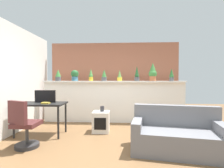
% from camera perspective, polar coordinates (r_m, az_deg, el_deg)
% --- Properties ---
extents(ground_plane, '(12.00, 12.00, 0.00)m').
position_cam_1_polar(ground_plane, '(3.44, -1.16, -20.58)').
color(ground_plane, brown).
extents(divider_wall, '(4.20, 0.16, 1.21)m').
position_cam_1_polar(divider_wall, '(5.23, 0.46, -6.03)').
color(divider_wall, white).
rests_on(divider_wall, ground).
extents(plant_shelf, '(4.20, 0.29, 0.04)m').
position_cam_1_polar(plant_shelf, '(5.14, 0.44, 0.80)').
color(plant_shelf, white).
rests_on(plant_shelf, divider_wall).
extents(brick_wall_behind, '(4.20, 0.10, 2.50)m').
position_cam_1_polar(brick_wall_behind, '(5.78, 0.73, 1.14)').
color(brick_wall_behind, '#AD664C').
rests_on(brick_wall_behind, ground).
extents(side_wall_left, '(0.12, 4.40, 2.60)m').
position_cam_1_polar(side_wall_left, '(4.42, -32.83, 1.36)').
color(side_wall_left, white).
rests_on(side_wall_left, ground).
extents(potted_plant_0, '(0.17, 0.17, 0.35)m').
position_cam_1_polar(potted_plant_0, '(5.46, -17.37, 2.81)').
color(potted_plant_0, '#4C4C51').
rests_on(potted_plant_0, plant_shelf).
extents(potted_plant_1, '(0.23, 0.23, 0.33)m').
position_cam_1_polar(potted_plant_1, '(5.35, -12.21, 2.87)').
color(potted_plant_1, '#386B84').
rests_on(potted_plant_1, plant_shelf).
extents(potted_plant_2, '(0.12, 0.12, 0.37)m').
position_cam_1_polar(potted_plant_2, '(5.19, -6.99, 2.84)').
color(potted_plant_2, gold).
rests_on(potted_plant_2, plant_shelf).
extents(potted_plant_3, '(0.15, 0.15, 0.34)m').
position_cam_1_polar(potted_plant_3, '(5.17, -2.61, 2.84)').
color(potted_plant_3, '#4C4C51').
rests_on(potted_plant_3, plant_shelf).
extents(potted_plant_4, '(0.15, 0.15, 0.34)m').
position_cam_1_polar(potted_plant_4, '(5.16, 2.52, 2.64)').
color(potted_plant_4, gold).
rests_on(potted_plant_4, plant_shelf).
extents(potted_plant_5, '(0.14, 0.14, 0.45)m').
position_cam_1_polar(potted_plant_5, '(5.13, 8.23, 3.08)').
color(potted_plant_5, '#4C4C51').
rests_on(potted_plant_5, plant_shelf).
extents(potted_plant_6, '(0.24, 0.24, 0.54)m').
position_cam_1_polar(potted_plant_6, '(5.21, 13.31, 3.82)').
color(potted_plant_6, '#C66B42').
rests_on(potted_plant_6, plant_shelf).
extents(potted_plant_7, '(0.13, 0.13, 0.37)m').
position_cam_1_polar(potted_plant_7, '(5.39, 19.07, 2.72)').
color(potted_plant_7, '#4C4C51').
rests_on(potted_plant_7, plant_shelf).
extents(desk, '(1.10, 0.60, 0.75)m').
position_cam_1_polar(desk, '(4.36, -22.44, -6.88)').
color(desk, black).
rests_on(desk, ground).
extents(tv_monitor, '(0.49, 0.04, 0.29)m').
position_cam_1_polar(tv_monitor, '(4.37, -21.22, -3.81)').
color(tv_monitor, black).
rests_on(tv_monitor, desk).
extents(office_chair, '(0.51, 0.51, 0.91)m').
position_cam_1_polar(office_chair, '(3.71, -27.02, -12.78)').
color(office_chair, '#262628').
rests_on(office_chair, ground).
extents(side_cube_shelf, '(0.40, 0.41, 0.50)m').
position_cam_1_polar(side_cube_shelf, '(4.35, -3.64, -12.34)').
color(side_cube_shelf, silver).
rests_on(side_cube_shelf, ground).
extents(vase_on_shelf, '(0.10, 0.10, 0.14)m').
position_cam_1_polar(vase_on_shelf, '(4.30, -3.27, -8.17)').
color(vase_on_shelf, '#2D2D33').
rests_on(vase_on_shelf, side_cube_shelf).
extents(book_on_desk, '(0.17, 0.11, 0.04)m').
position_cam_1_polar(book_on_desk, '(4.13, -21.10, -5.89)').
color(book_on_desk, gold).
rests_on(book_on_desk, desk).
extents(couch, '(1.67, 1.02, 0.80)m').
position_cam_1_polar(couch, '(3.42, 20.67, -15.79)').
color(couch, slate).
rests_on(couch, ground).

